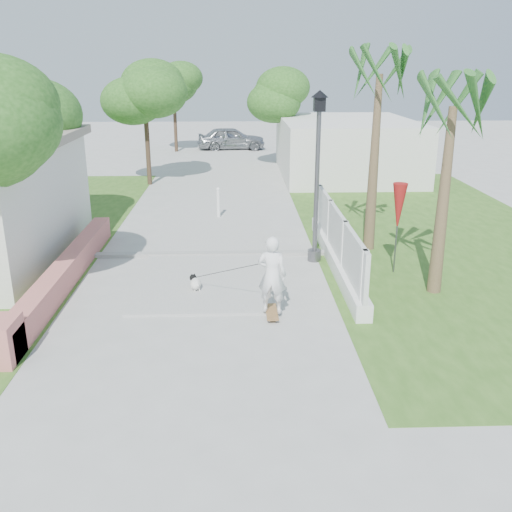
{
  "coord_description": "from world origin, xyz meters",
  "views": [
    {
      "loc": [
        0.82,
        -9.0,
        5.04
      ],
      "look_at": [
        1.23,
        2.67,
        1.1
      ],
      "focal_mm": 40.0,
      "sensor_mm": 36.0,
      "label": 1
    }
  ],
  "objects_px": {
    "patio_umbrella": "(399,208)",
    "parked_car": "(231,138)",
    "street_lamp": "(317,171)",
    "bollard": "(218,202)",
    "dog": "(195,283)",
    "skateboarder": "(233,272)"
  },
  "relations": [
    {
      "from": "bollard",
      "to": "parked_car",
      "type": "xyz_separation_m",
      "value": [
        0.33,
        16.58,
        0.12
      ]
    },
    {
      "from": "street_lamp",
      "to": "bollard",
      "type": "bearing_deg",
      "value": 120.96
    },
    {
      "from": "street_lamp",
      "to": "patio_umbrella",
      "type": "xyz_separation_m",
      "value": [
        1.9,
        -1.0,
        -0.74
      ]
    },
    {
      "from": "dog",
      "to": "parked_car",
      "type": "distance_m",
      "value": 23.18
    },
    {
      "from": "patio_umbrella",
      "to": "skateboarder",
      "type": "xyz_separation_m",
      "value": [
        -4.07,
        -1.84,
        -0.94
      ]
    },
    {
      "from": "street_lamp",
      "to": "parked_car",
      "type": "distance_m",
      "value": 21.28
    },
    {
      "from": "patio_umbrella",
      "to": "parked_car",
      "type": "relative_size",
      "value": 0.56
    },
    {
      "from": "street_lamp",
      "to": "bollard",
      "type": "distance_m",
      "value": 5.56
    },
    {
      "from": "bollard",
      "to": "patio_umbrella",
      "type": "bearing_deg",
      "value": -50.09
    },
    {
      "from": "bollard",
      "to": "skateboarder",
      "type": "distance_m",
      "value": 7.36
    },
    {
      "from": "skateboarder",
      "to": "dog",
      "type": "xyz_separation_m",
      "value": [
        -0.9,
        0.75,
        -0.54
      ]
    },
    {
      "from": "bollard",
      "to": "dog",
      "type": "xyz_separation_m",
      "value": [
        -0.37,
        -6.59,
        -0.38
      ]
    },
    {
      "from": "street_lamp",
      "to": "parked_car",
      "type": "xyz_separation_m",
      "value": [
        -2.37,
        21.08,
        -1.72
      ]
    },
    {
      "from": "bollard",
      "to": "patio_umbrella",
      "type": "height_order",
      "value": "patio_umbrella"
    },
    {
      "from": "dog",
      "to": "patio_umbrella",
      "type": "bearing_deg",
      "value": -8.08
    },
    {
      "from": "patio_umbrella",
      "to": "dog",
      "type": "xyz_separation_m",
      "value": [
        -4.97,
        -1.09,
        -1.48
      ]
    },
    {
      "from": "bollard",
      "to": "skateboarder",
      "type": "relative_size",
      "value": 0.53
    },
    {
      "from": "street_lamp",
      "to": "skateboarder",
      "type": "relative_size",
      "value": 2.16
    },
    {
      "from": "patio_umbrella",
      "to": "dog",
      "type": "bearing_deg",
      "value": -167.6
    },
    {
      "from": "skateboarder",
      "to": "parked_car",
      "type": "xyz_separation_m",
      "value": [
        -0.2,
        23.92,
        -0.05
      ]
    },
    {
      "from": "skateboarder",
      "to": "dog",
      "type": "relative_size",
      "value": 3.84
    },
    {
      "from": "bollard",
      "to": "dog",
      "type": "bearing_deg",
      "value": -93.17
    }
  ]
}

